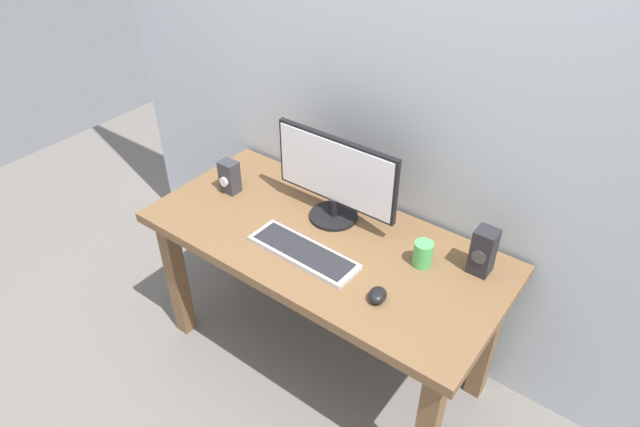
% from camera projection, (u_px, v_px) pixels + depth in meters
% --- Properties ---
extents(ground_plane, '(6.00, 6.00, 0.00)m').
position_uv_depth(ground_plane, '(322.00, 356.00, 2.72)').
color(ground_plane, slate).
extents(wall_back, '(3.04, 0.04, 3.00)m').
position_uv_depth(wall_back, '(386.00, 31.00, 2.08)').
color(wall_back, '#B2BCC6').
rests_on(wall_back, ground_plane).
extents(desk, '(1.52, 0.71, 0.75)m').
position_uv_depth(desk, '(323.00, 258.00, 2.34)').
color(desk, brown).
rests_on(desk, ground_plane).
extents(monitor, '(0.58, 0.21, 0.38)m').
position_uv_depth(monitor, '(335.00, 177.00, 2.27)').
color(monitor, black).
rests_on(monitor, desk).
extents(keyboard_primary, '(0.47, 0.16, 0.02)m').
position_uv_depth(keyboard_primary, '(304.00, 253.00, 2.18)').
color(keyboard_primary, silver).
rests_on(keyboard_primary, desk).
extents(mouse, '(0.09, 0.10, 0.04)m').
position_uv_depth(mouse, '(378.00, 295.00, 1.98)').
color(mouse, black).
rests_on(mouse, desk).
extents(speaker_right, '(0.08, 0.08, 0.19)m').
position_uv_depth(speaker_right, '(483.00, 251.00, 2.06)').
color(speaker_right, '#232328').
rests_on(speaker_right, desk).
extents(audio_controller, '(0.08, 0.08, 0.15)m').
position_uv_depth(audio_controller, '(229.00, 177.00, 2.51)').
color(audio_controller, '#333338').
rests_on(audio_controller, desk).
extents(coffee_mug, '(0.07, 0.07, 0.10)m').
position_uv_depth(coffee_mug, '(423.00, 254.00, 2.11)').
color(coffee_mug, '#4CB259').
rests_on(coffee_mug, desk).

